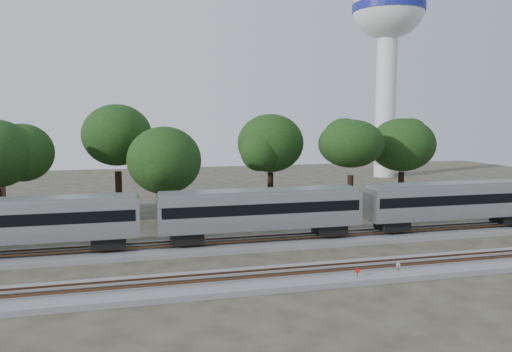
{
  "coord_description": "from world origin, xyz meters",
  "views": [
    {
      "loc": [
        -7.82,
        -36.85,
        11.51
      ],
      "look_at": [
        2.8,
        5.0,
        6.47
      ],
      "focal_mm": 35.0,
      "sensor_mm": 36.0,
      "label": 1
    }
  ],
  "objects": [
    {
      "name": "switch_stand_red",
      "position": [
        7.39,
        -5.77,
        0.67
      ],
      "size": [
        0.32,
        0.15,
        1.04
      ],
      "rotation": [
        0.0,
        0.0,
        -0.39
      ],
      "color": "#512D19",
      "rests_on": "ground"
    },
    {
      "name": "track_far",
      "position": [
        0.0,
        6.0,
        0.21
      ],
      "size": [
        160.0,
        5.0,
        0.73
      ],
      "color": "slate",
      "rests_on": "ground"
    },
    {
      "name": "tree_5",
      "position": [
        9.8,
        24.99,
        8.26
      ],
      "size": [
        8.41,
        8.41,
        11.86
      ],
      "color": "black",
      "rests_on": "ground"
    },
    {
      "name": "tree_6",
      "position": [
        18.32,
        19.06,
        8.38
      ],
      "size": [
        8.54,
        8.54,
        12.04
      ],
      "color": "black",
      "rests_on": "ground"
    },
    {
      "name": "switch_stand_white",
      "position": [
        10.88,
        -5.23,
        0.67
      ],
      "size": [
        0.33,
        0.07,
        1.04
      ],
      "rotation": [
        0.0,
        0.0,
        0.1
      ],
      "color": "#512D19",
      "rests_on": "ground"
    },
    {
      "name": "train",
      "position": [
        23.51,
        6.0,
        3.36
      ],
      "size": [
        135.61,
        3.31,
        4.88
      ],
      "color": "#B7B9BF",
      "rests_on": "ground"
    },
    {
      "name": "ground",
      "position": [
        0.0,
        0.0,
        0.0
      ],
      "size": [
        160.0,
        160.0,
        0.0
      ],
      "primitive_type": "plane",
      "color": "#383328",
      "rests_on": "ground"
    },
    {
      "name": "switch_lever",
      "position": [
        4.63,
        -5.99,
        0.15
      ],
      "size": [
        0.55,
        0.39,
        0.3
      ],
      "primitive_type": "cube",
      "rotation": [
        0.0,
        0.0,
        -0.18
      ],
      "color": "#512D19",
      "rests_on": "ground"
    },
    {
      "name": "tree_7",
      "position": [
        27.6,
        23.03,
        7.9
      ],
      "size": [
        8.05,
        8.05,
        11.35
      ],
      "color": "black",
      "rests_on": "ground"
    },
    {
      "name": "tree_4",
      "position": [
        -4.3,
        16.44,
        7.03
      ],
      "size": [
        7.16,
        7.16,
        10.1
      ],
      "color": "black",
      "rests_on": "ground"
    },
    {
      "name": "water_tower",
      "position": [
        40.64,
        51.68,
        28.14
      ],
      "size": [
        13.72,
        13.72,
        37.98
      ],
      "color": "silver",
      "rests_on": "ground"
    },
    {
      "name": "tree_3",
      "position": [
        -9.25,
        24.94,
        9.45
      ],
      "size": [
        9.62,
        9.62,
        13.56
      ],
      "color": "black",
      "rests_on": "ground"
    },
    {
      "name": "track_near",
      "position": [
        0.0,
        -4.0,
        0.21
      ],
      "size": [
        160.0,
        5.0,
        0.73
      ],
      "color": "slate",
      "rests_on": "ground"
    }
  ]
}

